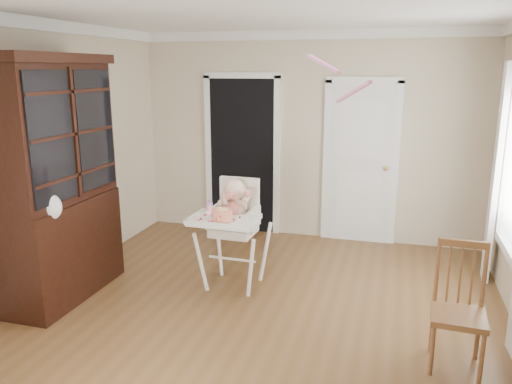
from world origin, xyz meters
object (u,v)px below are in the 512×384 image
(china_cabinet, at_px, (56,180))
(high_chair, at_px, (233,221))
(sippy_cup, at_px, (209,208))
(dining_chair, at_px, (458,311))
(cake, at_px, (222,215))

(china_cabinet, bearing_deg, high_chair, 23.26)
(high_chair, bearing_deg, china_cabinet, -154.69)
(sippy_cup, bearing_deg, china_cabinet, -158.33)
(high_chair, distance_m, sippy_cup, 0.29)
(dining_chair, bearing_deg, sippy_cup, 164.06)
(cake, bearing_deg, china_cabinet, -166.60)
(cake, xyz_separation_m, dining_chair, (2.10, -0.61, -0.41))
(sippy_cup, xyz_separation_m, dining_chair, (2.30, -0.78, -0.42))
(cake, height_order, china_cabinet, china_cabinet)
(sippy_cup, xyz_separation_m, china_cabinet, (-1.36, -0.54, 0.31))
(dining_chair, bearing_deg, high_chair, 159.23)
(sippy_cup, bearing_deg, high_chair, 32.72)
(cake, distance_m, china_cabinet, 1.63)
(china_cabinet, bearing_deg, dining_chair, -3.77)
(high_chair, xyz_separation_m, cake, (-0.01, -0.30, 0.15))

